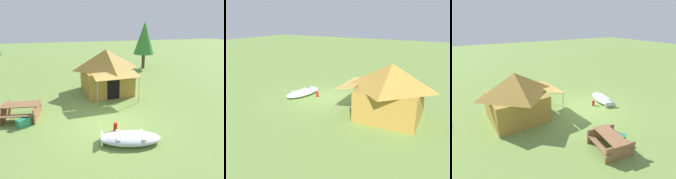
{
  "view_description": "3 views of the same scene",
  "coord_description": "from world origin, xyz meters",
  "views": [
    {
      "loc": [
        -2.01,
        -8.05,
        4.46
      ],
      "look_at": [
        0.44,
        1.0,
        1.27
      ],
      "focal_mm": 32.17,
      "sensor_mm": 36.0,
      "label": 1
    },
    {
      "loc": [
        11.95,
        7.6,
        4.99
      ],
      "look_at": [
        0.61,
        1.09,
        0.91
      ],
      "focal_mm": 37.78,
      "sensor_mm": 36.0,
      "label": 2
    },
    {
      "loc": [
        -9.04,
        6.88,
        5.55
      ],
      "look_at": [
        1.25,
        0.95,
        1.12
      ],
      "focal_mm": 30.05,
      "sensor_mm": 36.0,
      "label": 3
    }
  ],
  "objects": [
    {
      "name": "ground_plane",
      "position": [
        0.0,
        0.0,
        0.0
      ],
      "size": [
        80.0,
        80.0,
        0.0
      ],
      "primitive_type": "plane",
      "color": "olive"
    },
    {
      "name": "beached_rowboat",
      "position": [
        0.41,
        -1.74,
        0.2
      ],
      "size": [
        2.55,
        1.55,
        0.38
      ],
      "color": "silver",
      "rests_on": "ground_plane"
    },
    {
      "name": "canvas_cabin_tent",
      "position": [
        0.93,
        4.3,
        1.46
      ],
      "size": [
        3.29,
        4.28,
        2.82
      ],
      "color": "#A47B31",
      "rests_on": "ground_plane"
    },
    {
      "name": "picnic_table",
      "position": [
        -3.93,
        1.54,
        0.47
      ],
      "size": [
        1.87,
        1.69,
        0.75
      ],
      "color": "#8E603D",
      "rests_on": "ground_plane"
    },
    {
      "name": "cooler_box",
      "position": [
        -3.74,
        0.7,
        0.19
      ],
      "size": [
        0.62,
        0.59,
        0.38
      ],
      "primitive_type": "cube",
      "rotation": [
        0.0,
        0.0,
        0.68
      ],
      "color": "#28895D",
      "rests_on": "ground_plane"
    },
    {
      "name": "fuel_can",
      "position": [
        0.12,
        -0.73,
        0.18
      ],
      "size": [
        0.22,
        0.22,
        0.35
      ],
      "primitive_type": "cylinder",
      "rotation": [
        0.0,
        0.0,
        2.14
      ],
      "color": "red",
      "rests_on": "ground_plane"
    }
  ]
}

